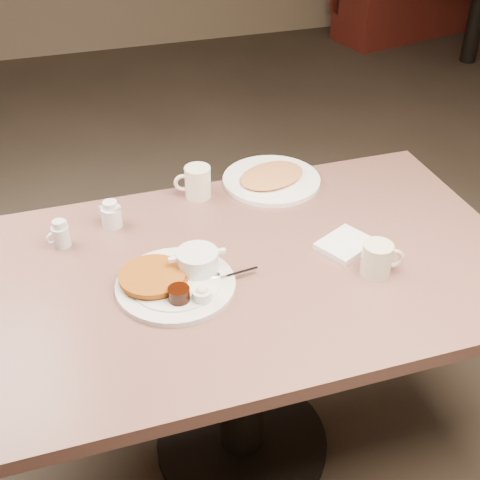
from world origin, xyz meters
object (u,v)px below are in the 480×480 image
object	(u,v)px
hash_plate	(271,179)
coffee_mug_near	(378,259)
coffee_mug_far	(197,182)
creamer_right	(111,215)
main_plate	(177,278)
creamer_left	(60,234)
diner_table	(242,313)

from	to	relation	value
hash_plate	coffee_mug_near	bearing A→B (deg)	-79.27
coffee_mug_far	creamer_right	size ratio (longest dim) A/B	1.46
main_plate	creamer_left	bearing A→B (deg)	134.83
creamer_right	hash_plate	size ratio (longest dim) A/B	0.20
diner_table	creamer_right	world-z (taller)	creamer_right
diner_table	creamer_right	bearing A→B (deg)	135.24
coffee_mug_near	creamer_left	size ratio (longest dim) A/B	1.50
coffee_mug_near	main_plate	bearing A→B (deg)	167.65
main_plate	creamer_right	distance (m)	0.34
diner_table	creamer_left	size ratio (longest dim) A/B	18.75
creamer_left	coffee_mug_far	bearing A→B (deg)	18.13
main_plate	hash_plate	bearing A→B (deg)	45.52
coffee_mug_near	creamer_right	bearing A→B (deg)	145.19
main_plate	hash_plate	world-z (taller)	main_plate
coffee_mug_far	hash_plate	world-z (taller)	coffee_mug_far
coffee_mug_near	coffee_mug_far	size ratio (longest dim) A/B	0.99
creamer_right	coffee_mug_near	bearing A→B (deg)	-34.81
creamer_right	hash_plate	xyz separation A→B (m)	(0.52, 0.09, -0.02)
coffee_mug_far	hash_plate	xyz separation A→B (m)	(0.25, 0.01, -0.04)
coffee_mug_near	creamer_right	size ratio (longest dim) A/B	1.45
diner_table	creamer_left	distance (m)	0.55
coffee_mug_near	diner_table	bearing A→B (deg)	157.17
main_plate	coffee_mug_far	xyz separation A→B (m)	(0.16, 0.40, 0.03)
creamer_right	coffee_mug_far	bearing A→B (deg)	16.48
coffee_mug_near	creamer_left	world-z (taller)	coffee_mug_near
coffee_mug_far	main_plate	bearing A→B (deg)	-111.54
diner_table	creamer_left	xyz separation A→B (m)	(-0.45, 0.24, 0.21)
coffee_mug_near	coffee_mug_far	xyz separation A→B (m)	(-0.35, 0.52, 0.00)
diner_table	creamer_left	bearing A→B (deg)	151.74
main_plate	coffee_mug_near	size ratio (longest dim) A/B	3.13
main_plate	coffee_mug_far	size ratio (longest dim) A/B	3.10
diner_table	main_plate	xyz separation A→B (m)	(-0.18, -0.03, 0.19)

